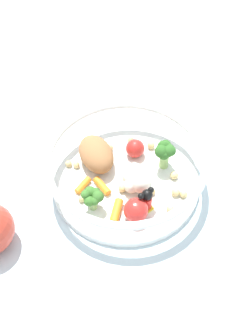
% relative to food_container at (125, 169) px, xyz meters
% --- Properties ---
extents(ground_plane, '(2.40, 2.40, 0.00)m').
position_rel_food_container_xyz_m(ground_plane, '(0.01, 0.01, -0.03)').
color(ground_plane, silver).
extents(food_container, '(0.22, 0.22, 0.06)m').
position_rel_food_container_xyz_m(food_container, '(0.00, 0.00, 0.00)').
color(food_container, white).
rests_on(food_container, ground_plane).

